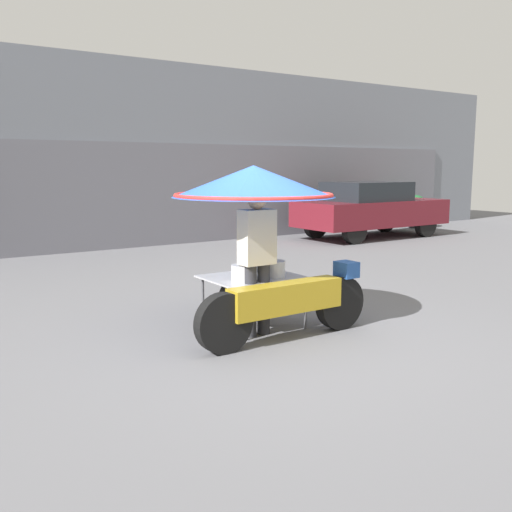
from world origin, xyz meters
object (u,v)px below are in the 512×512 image
vendor_motorcycle_cart (258,204)px  vendor_person (257,255)px  potted_plant (415,209)px  parked_car (370,209)px

vendor_motorcycle_cart → vendor_person: vendor_motorcycle_cart is taller
vendor_motorcycle_cart → potted_plant: size_ratio=2.15×
vendor_person → parked_car: 9.31m
vendor_person → parked_car: size_ratio=0.39×
parked_car → potted_plant: bearing=18.6°
vendor_person → potted_plant: size_ratio=1.60×
vendor_motorcycle_cart → vendor_person: 0.59m
vendor_motorcycle_cart → parked_car: vendor_motorcycle_cart is taller
parked_car → potted_plant: parked_car is taller
parked_car → vendor_motorcycle_cart: bearing=-143.2°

